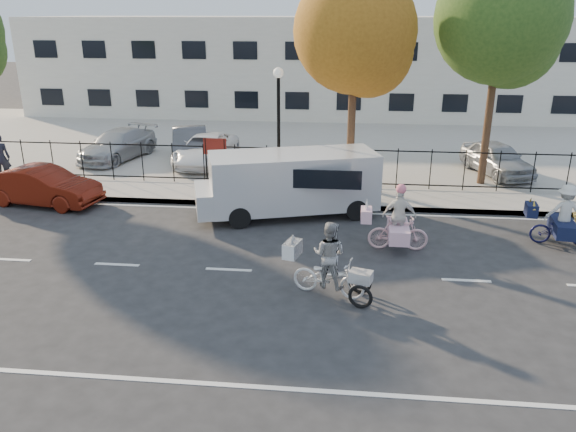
# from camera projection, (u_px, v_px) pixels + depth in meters

# --- Properties ---
(ground) EXTENTS (120.00, 120.00, 0.00)m
(ground) POSITION_uv_depth(u_px,v_px,m) (229.00, 270.00, 14.50)
(ground) COLOR #333334
(road_markings) EXTENTS (60.00, 9.52, 0.01)m
(road_markings) POSITION_uv_depth(u_px,v_px,m) (229.00, 270.00, 14.50)
(road_markings) COLOR silver
(road_markings) RESTS_ON ground
(curb) EXTENTS (60.00, 0.10, 0.15)m
(curb) POSITION_uv_depth(u_px,v_px,m) (258.00, 204.00, 19.20)
(curb) COLOR #A8A399
(curb) RESTS_ON ground
(sidewalk) EXTENTS (60.00, 2.20, 0.15)m
(sidewalk) POSITION_uv_depth(u_px,v_px,m) (263.00, 195.00, 20.18)
(sidewalk) COLOR #A8A399
(sidewalk) RESTS_ON ground
(parking_lot) EXTENTS (60.00, 15.60, 0.15)m
(parking_lot) POSITION_uv_depth(u_px,v_px,m) (288.00, 142.00, 28.50)
(parking_lot) COLOR #A8A399
(parking_lot) RESTS_ON ground
(iron_fence) EXTENTS (58.00, 0.06, 1.50)m
(iron_fence) POSITION_uv_depth(u_px,v_px,m) (267.00, 165.00, 20.92)
(iron_fence) COLOR black
(iron_fence) RESTS_ON sidewalk
(building) EXTENTS (34.00, 10.00, 6.00)m
(building) POSITION_uv_depth(u_px,v_px,m) (304.00, 65.00, 36.84)
(building) COLOR silver
(building) RESTS_ON ground
(lamppost) EXTENTS (0.36, 0.36, 4.33)m
(lamppost) POSITION_uv_depth(u_px,v_px,m) (279.00, 107.00, 19.74)
(lamppost) COLOR black
(lamppost) RESTS_ON sidewalk
(street_sign) EXTENTS (0.85, 0.06, 1.80)m
(street_sign) POSITION_uv_depth(u_px,v_px,m) (215.00, 153.00, 20.55)
(street_sign) COLOR black
(street_sign) RESTS_ON sidewalk
(zebra_trike) EXTENTS (2.13, 1.26, 1.83)m
(zebra_trike) POSITION_uv_depth(u_px,v_px,m) (329.00, 267.00, 12.99)
(zebra_trike) COLOR white
(zebra_trike) RESTS_ON ground
(unicorn_bike) EXTENTS (1.89, 1.30, 1.92)m
(unicorn_bike) POSITION_uv_depth(u_px,v_px,m) (397.00, 226.00, 15.50)
(unicorn_bike) COLOR #FEC1C7
(unicorn_bike) RESTS_ON ground
(bull_bike) EXTENTS (1.94, 1.34, 1.78)m
(bull_bike) POSITION_uv_depth(u_px,v_px,m) (562.00, 221.00, 15.84)
(bull_bike) COLOR #101035
(bull_bike) RESTS_ON ground
(white_van) EXTENTS (6.22, 3.41, 2.06)m
(white_van) POSITION_uv_depth(u_px,v_px,m) (290.00, 181.00, 18.07)
(white_van) COLOR silver
(white_van) RESTS_ON ground
(red_sedan) EXTENTS (4.16, 2.05, 1.31)m
(red_sedan) POSITION_uv_depth(u_px,v_px,m) (43.00, 186.00, 19.20)
(red_sedan) COLOR #5E160A
(red_sedan) RESTS_ON ground
(pedestrian) EXTENTS (0.82, 0.71, 1.89)m
(pedestrian) POSITION_uv_depth(u_px,v_px,m) (0.00, 158.00, 21.10)
(pedestrian) COLOR black
(pedestrian) RESTS_ON sidewalk
(lot_car_a) EXTENTS (2.74, 4.62, 1.26)m
(lot_car_a) POSITION_uv_depth(u_px,v_px,m) (118.00, 145.00, 24.65)
(lot_car_a) COLOR #A6A9AD
(lot_car_a) RESTS_ON parking_lot
(lot_car_b) EXTENTS (2.26, 4.51, 1.23)m
(lot_car_b) POSITION_uv_depth(u_px,v_px,m) (206.00, 149.00, 23.88)
(lot_car_b) COLOR white
(lot_car_b) RESTS_ON parking_lot
(lot_car_c) EXTENTS (2.47, 4.37, 1.36)m
(lot_car_c) POSITION_uv_depth(u_px,v_px,m) (190.00, 144.00, 24.60)
(lot_car_c) COLOR #494C51
(lot_car_c) RESTS_ON parking_lot
(lot_car_d) EXTENTS (2.62, 4.07, 1.29)m
(lot_car_d) POSITION_uv_depth(u_px,v_px,m) (497.00, 158.00, 22.28)
(lot_car_d) COLOR #989B9F
(lot_car_d) RESTS_ON parking_lot
(tree_mid) EXTENTS (4.24, 4.24, 7.77)m
(tree_mid) POSITION_uv_depth(u_px,v_px,m) (359.00, 38.00, 19.20)
(tree_mid) COLOR #442D1D
(tree_mid) RESTS_ON ground
(tree_east) EXTENTS (4.56, 4.56, 8.36)m
(tree_east) POSITION_uv_depth(u_px,v_px,m) (504.00, 25.00, 19.42)
(tree_east) COLOR #442D1D
(tree_east) RESTS_ON ground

